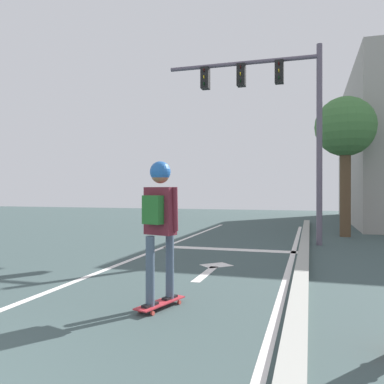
% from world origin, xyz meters
% --- Properties ---
extents(lane_line_center, '(0.12, 20.00, 0.01)m').
position_xyz_m(lane_line_center, '(-0.62, 6.00, 0.00)').
color(lane_line_center, silver).
rests_on(lane_line_center, ground).
extents(lane_line_curbside, '(0.12, 20.00, 0.01)m').
position_xyz_m(lane_line_curbside, '(2.74, 6.00, 0.00)').
color(lane_line_curbside, silver).
rests_on(lane_line_curbside, ground).
extents(stop_bar, '(3.51, 0.40, 0.01)m').
position_xyz_m(stop_bar, '(1.14, 8.88, 0.00)').
color(stop_bar, silver).
rests_on(stop_bar, ground).
extents(lane_arrow_stem, '(0.16, 1.40, 0.01)m').
position_xyz_m(lane_arrow_stem, '(1.31, 5.85, 0.00)').
color(lane_arrow_stem, silver).
rests_on(lane_arrow_stem, ground).
extents(lane_arrow_head, '(0.71, 0.71, 0.01)m').
position_xyz_m(lane_arrow_head, '(1.31, 6.70, 0.00)').
color(lane_arrow_head, silver).
rests_on(lane_arrow_head, ground).
extents(curb_strip, '(0.24, 24.00, 0.14)m').
position_xyz_m(curb_strip, '(2.99, 6.00, 0.07)').
color(curb_strip, '#9F9F98').
rests_on(curb_strip, ground).
extents(skateboard, '(0.44, 0.85, 0.08)m').
position_xyz_m(skateboard, '(1.28, 3.65, 0.07)').
color(skateboard, '#B22932').
rests_on(skateboard, ground).
extents(skater, '(0.48, 0.65, 1.81)m').
position_xyz_m(skater, '(1.28, 3.63, 1.25)').
color(skater, '#415265').
rests_on(skater, skateboard).
extents(traffic_signal_mast, '(4.44, 0.34, 5.57)m').
position_xyz_m(traffic_signal_mast, '(2.12, 10.38, 4.06)').
color(traffic_signal_mast, '#5D5364').
rests_on(traffic_signal_mast, ground).
extents(roadside_tree, '(1.95, 1.95, 4.60)m').
position_xyz_m(roadside_tree, '(4.24, 12.76, 3.53)').
color(roadside_tree, brown).
rests_on(roadside_tree, ground).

